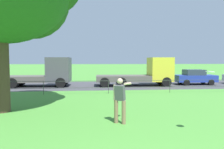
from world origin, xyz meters
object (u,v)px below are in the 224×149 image
frisbee (210,72)px  person_thrower (120,99)px  flatbed_truck_right (43,74)px  car_blue_center (195,77)px  flatbed_truck_far_right (145,73)px

frisbee → person_thrower: bearing=149.0°
person_thrower → flatbed_truck_right: size_ratio=0.24×
frisbee → car_blue_center: size_ratio=0.07×
person_thrower → car_blue_center: bearing=52.7°
frisbee → flatbed_truck_right: bearing=121.5°
person_thrower → flatbed_truck_right: bearing=115.4°
car_blue_center → flatbed_truck_far_right: bearing=-175.9°
flatbed_truck_right → flatbed_truck_far_right: size_ratio=1.00×
flatbed_truck_far_right → car_blue_center: flatbed_truck_far_right is taller
person_thrower → frisbee: (2.66, -1.60, 1.13)m
person_thrower → frisbee: size_ratio=6.23×
flatbed_truck_far_right → car_blue_center: bearing=4.1°
person_thrower → car_blue_center: 15.37m
person_thrower → flatbed_truck_far_right: flatbed_truck_far_right is taller
person_thrower → flatbed_truck_far_right: size_ratio=0.24×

